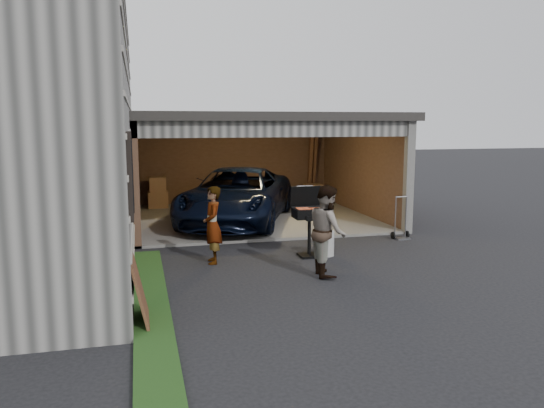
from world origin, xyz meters
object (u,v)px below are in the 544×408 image
(minivan, at_px, (237,198))
(woman, at_px, (213,225))
(man, at_px, (327,230))
(plywood_panel, at_px, (140,292))
(hand_truck, at_px, (401,231))
(bbq_grill, at_px, (309,216))
(propane_tank, at_px, (326,243))

(minivan, relative_size, woman, 3.46)
(man, bearing_deg, plywood_panel, 122.74)
(woman, xyz_separation_m, hand_truck, (4.52, 1.05, -0.55))
(woman, height_order, plywood_panel, woman)
(woman, relative_size, plywood_panel, 1.63)
(minivan, distance_m, bbq_grill, 3.74)
(woman, distance_m, propane_tank, 2.34)
(bbq_grill, distance_m, plywood_panel, 4.43)
(minivan, bearing_deg, man, -59.42)
(man, height_order, propane_tank, man)
(man, height_order, bbq_grill, man)
(bbq_grill, height_order, plywood_panel, bbq_grill)
(woman, xyz_separation_m, propane_tank, (2.29, 0.01, -0.48))
(plywood_panel, height_order, hand_truck, hand_truck)
(plywood_panel, bearing_deg, bbq_grill, 41.68)
(woman, distance_m, plywood_panel, 3.21)
(minivan, relative_size, hand_truck, 5.13)
(hand_truck, bearing_deg, bbq_grill, -161.88)
(minivan, height_order, hand_truck, minivan)
(bbq_grill, bearing_deg, woman, -178.72)
(woman, bearing_deg, minivan, 164.53)
(propane_tank, relative_size, plywood_panel, 0.56)
(woman, relative_size, propane_tank, 2.89)
(woman, bearing_deg, propane_tank, 92.14)
(minivan, bearing_deg, plywood_panel, -88.10)
(propane_tank, relative_size, hand_truck, 0.51)
(minivan, height_order, propane_tank, minivan)
(man, relative_size, plywood_panel, 1.76)
(man, bearing_deg, minivan, 13.85)
(minivan, xyz_separation_m, plywood_panel, (-2.52, -6.59, -0.26))
(woman, distance_m, hand_truck, 4.67)
(propane_tank, bearing_deg, plywood_panel, -141.49)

